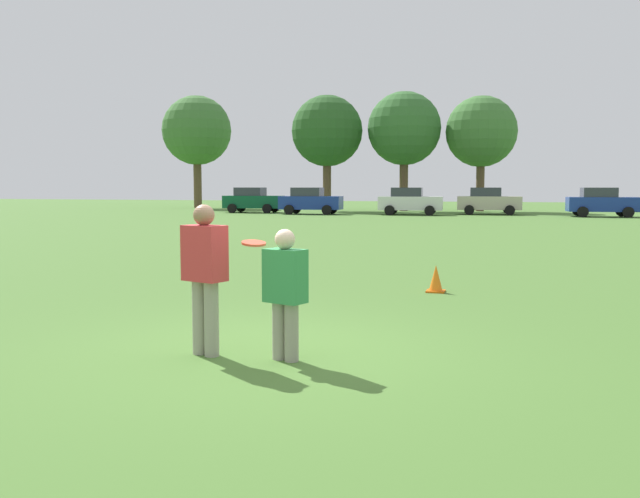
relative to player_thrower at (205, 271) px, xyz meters
The scene contains 14 objects.
ground_plane 1.14m from the player_thrower, 34.13° to the left, with size 162.89×162.89×0.00m, color #47702D.
player_thrower is the anchor object (origin of this frame).
player_defender 0.93m from the player_thrower, ahead, with size 0.50×0.38×1.41m.
frisbee 0.61m from the player_thrower, 21.46° to the left, with size 0.27×0.27×0.08m.
traffic_cone 5.68m from the player_thrower, 70.38° to the left, with size 0.32×0.32×0.48m.
parked_car_near_left 42.50m from the player_thrower, 111.31° to the left, with size 4.32×2.45×1.82m.
parked_car_mid_left 39.49m from the player_thrower, 105.57° to the left, with size 4.32×2.45×1.82m.
parked_car_center 38.91m from the player_thrower, 95.67° to the left, with size 4.32×2.45×1.82m.
parked_car_mid_right 40.79m from the player_thrower, 88.39° to the left, with size 4.32×2.45×1.82m.
parked_car_near_right 40.00m from the player_thrower, 78.31° to the left, with size 4.32×2.45×1.82m.
tree_west_oak 54.79m from the player_thrower, 116.60° to the left, with size 6.08×6.08×9.88m.
tree_west_maple 46.56m from the player_thrower, 104.18° to the left, with size 5.51×5.51×8.96m.
tree_center_elm 46.67m from the player_thrower, 96.80° to the left, with size 5.64×5.64×9.16m.
tree_east_birch 47.41m from the player_thrower, 89.73° to the left, with size 5.39×5.39×8.76m.
Camera 1 is at (2.78, -7.14, 1.85)m, focal length 38.42 mm.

